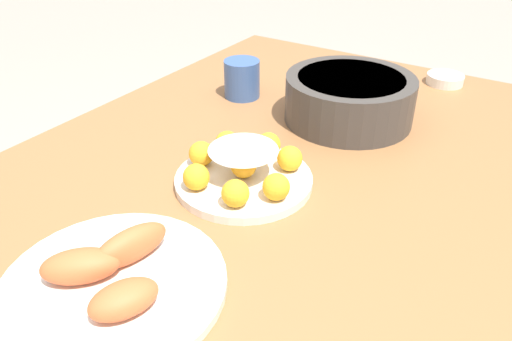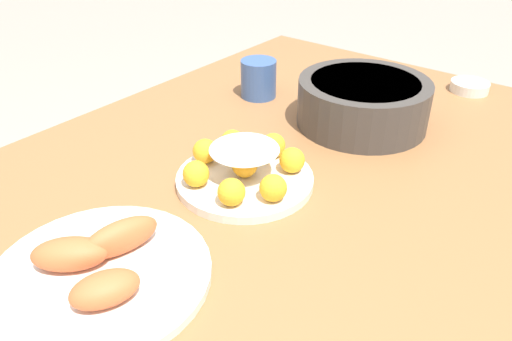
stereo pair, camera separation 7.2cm
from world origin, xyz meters
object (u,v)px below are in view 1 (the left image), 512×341
cake_plate (243,170)px  sauce_bowl (445,79)px  dining_table (268,231)px  serving_bowl (349,97)px  seafood_platter (112,279)px  cup_far (242,79)px

cake_plate → sauce_bowl: bearing=-14.7°
dining_table → serving_bowl: size_ratio=5.54×
seafood_platter → cup_far: bearing=18.9°
cake_plate → sauce_bowl: cake_plate is taller
cake_plate → sauce_bowl: size_ratio=2.64×
cake_plate → dining_table: bearing=-98.2°
sauce_bowl → dining_table: bearing=170.1°
dining_table → serving_bowl: (0.35, 0.01, 0.13)m
cake_plate → seafood_platter: 0.32m
cup_far → cake_plate: bearing=-145.8°
serving_bowl → cup_far: bearing=93.6°
sauce_bowl → cup_far: 0.54m
cake_plate → serving_bowl: size_ratio=0.87×
sauce_bowl → seafood_platter: seafood_platter is taller
serving_bowl → sauce_bowl: (0.34, -0.13, -0.04)m
sauce_bowl → cup_far: cup_far is taller
serving_bowl → seafood_platter: (-0.66, 0.05, -0.04)m
cake_plate → seafood_platter: bearing=179.5°
dining_table → cup_far: 0.46m
dining_table → sauce_bowl: size_ratio=16.73×
seafood_platter → sauce_bowl: bearing=-10.4°
dining_table → seafood_platter: seafood_platter is taller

